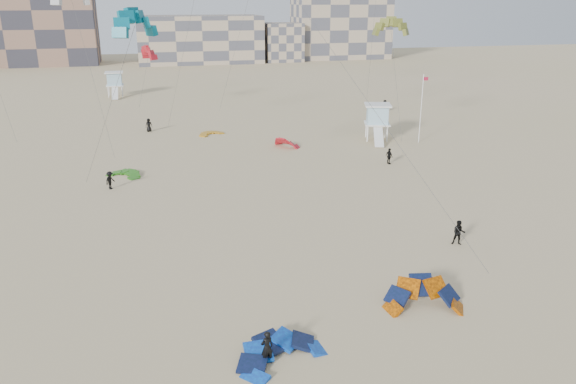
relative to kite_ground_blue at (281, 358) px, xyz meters
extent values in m
plane|color=tan|center=(-0.75, 2.67, 0.00)|extent=(320.00, 320.00, 0.00)
imported|color=black|center=(-0.72, -0.19, 0.85)|extent=(0.71, 0.55, 1.70)
imported|color=black|center=(14.92, 9.73, 0.88)|extent=(1.07, 0.98, 1.77)
imported|color=black|center=(-9.04, 28.10, 0.82)|extent=(1.11, 1.21, 1.63)
imported|color=black|center=(18.43, 29.52, 0.83)|extent=(0.66, 1.05, 1.67)
imported|color=black|center=(-5.37, 50.85, 0.85)|extent=(0.91, 0.68, 1.71)
imported|color=black|center=(29.24, 55.85, 0.90)|extent=(0.87, 1.75, 1.81)
cylinder|color=#3F3F3F|center=(-8.33, 24.27, 7.66)|extent=(5.34, 6.31, 13.34)
cylinder|color=#3F3F3F|center=(10.05, 19.93, 10.78)|extent=(6.60, 32.60, 19.59)
cylinder|color=#3F3F3F|center=(-10.41, 38.07, 8.67)|extent=(3.04, 6.09, 15.34)
cylinder|color=#3F3F3F|center=(0.68, 47.58, 15.10)|extent=(7.26, 4.39, 28.21)
cylinder|color=#3F3F3F|center=(21.54, 35.55, 7.05)|extent=(1.03, 2.47, 12.10)
cylinder|color=#3F3F3F|center=(26.38, 54.94, 10.99)|extent=(0.50, 3.47, 19.99)
cylinder|color=#3F3F3F|center=(8.12, 59.31, 11.69)|extent=(7.09, 3.22, 21.38)
cylinder|color=#3F3F3F|center=(-5.56, 63.15, 4.82)|extent=(1.98, 0.25, 7.64)
cube|color=white|center=(21.30, 39.84, 1.96)|extent=(3.68, 3.68, 0.15)
cube|color=#9AC0D2|center=(21.30, 39.84, 3.08)|extent=(3.02, 3.02, 2.10)
cube|color=white|center=(21.30, 39.84, 4.21)|extent=(3.81, 3.81, 0.17)
cube|color=white|center=(21.30, 37.01, 0.94)|extent=(1.89, 3.15, 1.73)
cube|color=white|center=(-10.59, 80.44, 1.93)|extent=(2.90, 2.90, 0.14)
cube|color=#9AC0D2|center=(-10.59, 80.44, 3.03)|extent=(2.38, 2.38, 2.06)
cube|color=white|center=(-10.59, 80.44, 4.15)|extent=(3.00, 3.00, 0.17)
cube|color=white|center=(-10.59, 77.66, 0.93)|extent=(1.04, 2.93, 1.71)
cylinder|color=white|center=(25.64, 37.27, 3.98)|extent=(0.10, 0.10, 7.96)
cube|color=#B31738|center=(25.94, 37.27, 7.46)|extent=(0.60, 0.02, 0.40)
cube|color=#876451|center=(-30.75, 136.67, 9.00)|extent=(28.00, 14.00, 18.00)
cube|color=tan|center=(9.25, 132.67, 6.00)|extent=(32.00, 16.00, 12.00)
cube|color=tan|center=(49.25, 134.67, 8.00)|extent=(26.00, 14.00, 16.00)
cube|color=tan|center=(31.25, 130.67, 5.00)|extent=(10.00, 10.00, 10.00)
camera|label=1|loc=(-5.14, -21.98, 16.16)|focal=35.00mm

